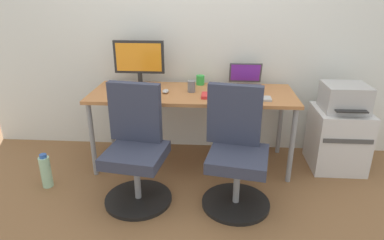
# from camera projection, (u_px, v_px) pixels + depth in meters

# --- Properties ---
(ground_plane) EXTENTS (5.28, 5.28, 0.00)m
(ground_plane) POSITION_uv_depth(u_px,v_px,m) (192.00, 162.00, 3.33)
(ground_plane) COLOR brown
(back_wall) EXTENTS (4.40, 0.04, 2.60)m
(back_wall) POSITION_uv_depth(u_px,v_px,m) (195.00, 23.00, 3.23)
(back_wall) COLOR silver
(back_wall) RESTS_ON ground
(desk) EXTENTS (1.85, 0.67, 0.73)m
(desk) POSITION_uv_depth(u_px,v_px,m) (192.00, 99.00, 3.08)
(desk) COLOR #B77542
(desk) RESTS_ON ground
(office_chair_left) EXTENTS (0.54, 0.54, 0.94)m
(office_chair_left) POSITION_uv_depth(u_px,v_px,m) (136.00, 150.00, 2.64)
(office_chair_left) COLOR black
(office_chair_left) RESTS_ON ground
(office_chair_right) EXTENTS (0.54, 0.54, 0.94)m
(office_chair_right) POSITION_uv_depth(u_px,v_px,m) (236.00, 154.00, 2.58)
(office_chair_right) COLOR black
(office_chair_right) RESTS_ON ground
(side_cabinet) EXTENTS (0.47, 0.49, 0.57)m
(side_cabinet) POSITION_uv_depth(u_px,v_px,m) (337.00, 138.00, 3.17)
(side_cabinet) COLOR silver
(side_cabinet) RESTS_ON ground
(printer) EXTENTS (0.38, 0.40, 0.24)m
(printer) POSITION_uv_depth(u_px,v_px,m) (345.00, 97.00, 3.01)
(printer) COLOR #B7B7B7
(printer) RESTS_ON side_cabinet
(water_bottle_on_floor) EXTENTS (0.09, 0.09, 0.31)m
(water_bottle_on_floor) POSITION_uv_depth(u_px,v_px,m) (46.00, 171.00, 2.88)
(water_bottle_on_floor) COLOR #A5D8B2
(water_bottle_on_floor) RESTS_ON ground
(desktop_monitor) EXTENTS (0.48, 0.18, 0.43)m
(desktop_monitor) POSITION_uv_depth(u_px,v_px,m) (139.00, 60.00, 3.18)
(desktop_monitor) COLOR #262626
(desktop_monitor) RESTS_ON desk
(open_laptop) EXTENTS (0.31, 0.29, 0.22)m
(open_laptop) POSITION_uv_depth(u_px,v_px,m) (246.00, 81.00, 3.20)
(open_laptop) COLOR #4C4C51
(open_laptop) RESTS_ON desk
(keyboard_by_monitor) EXTENTS (0.34, 0.12, 0.02)m
(keyboard_by_monitor) POSITION_uv_depth(u_px,v_px,m) (133.00, 99.00, 2.85)
(keyboard_by_monitor) COLOR #B7B7B7
(keyboard_by_monitor) RESTS_ON desk
(keyboard_by_laptop) EXTENTS (0.34, 0.12, 0.02)m
(keyboard_by_laptop) POSITION_uv_depth(u_px,v_px,m) (251.00, 98.00, 2.86)
(keyboard_by_laptop) COLOR #B7B7B7
(keyboard_by_laptop) RESTS_ON desk
(mouse_by_monitor) EXTENTS (0.06, 0.10, 0.03)m
(mouse_by_monitor) POSITION_uv_depth(u_px,v_px,m) (166.00, 91.00, 3.03)
(mouse_by_monitor) COLOR #B7B7B7
(mouse_by_monitor) RESTS_ON desk
(mouse_by_laptop) EXTENTS (0.06, 0.10, 0.03)m
(mouse_by_laptop) POSITION_uv_depth(u_px,v_px,m) (112.00, 89.00, 3.09)
(mouse_by_laptop) COLOR silver
(mouse_by_laptop) RESTS_ON desk
(coffee_mug) EXTENTS (0.08, 0.08, 0.09)m
(coffee_mug) POSITION_uv_depth(u_px,v_px,m) (200.00, 80.00, 3.28)
(coffee_mug) COLOR green
(coffee_mug) RESTS_ON desk
(pen_cup) EXTENTS (0.07, 0.07, 0.10)m
(pen_cup) POSITION_uv_depth(u_px,v_px,m) (191.00, 86.00, 3.05)
(pen_cup) COLOR slate
(pen_cup) RESTS_ON desk
(notebook) EXTENTS (0.21, 0.15, 0.03)m
(notebook) POSITION_uv_depth(u_px,v_px,m) (213.00, 96.00, 2.92)
(notebook) COLOR red
(notebook) RESTS_ON desk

